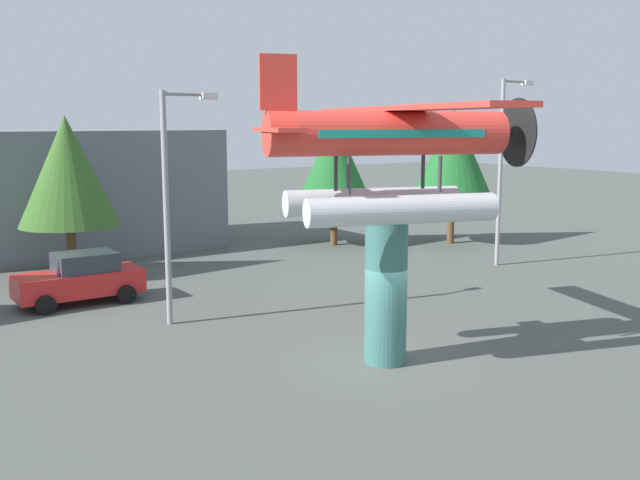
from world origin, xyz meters
name	(u,v)px	position (x,y,z in m)	size (l,w,h in m)	color
ground_plane	(385,362)	(0.00, 0.00, 0.00)	(140.00, 140.00, 0.00)	#4C514C
display_pedestal	(386,292)	(0.00, 0.00, 1.89)	(1.10, 1.10, 3.78)	#386B66
floatplane_monument	(393,153)	(0.12, -0.04, 5.45)	(7.20, 10.24, 4.00)	silver
car_mid_red	(80,278)	(-4.67, 10.79, 0.88)	(4.20, 2.02, 1.76)	red
streetlight_primary	(172,189)	(-2.97, 6.60, 4.19)	(1.84, 0.28, 7.13)	gray
streetlight_secondary	(504,159)	(12.53, 7.35, 4.63)	(1.84, 0.28, 7.99)	gray
storefront_building	(76,190)	(-1.46, 22.00, 2.90)	(12.57, 7.74, 5.79)	slate
tree_east	(67,171)	(-3.66, 15.33, 4.26)	(3.93, 3.93, 6.46)	brown
tree_center_back	(334,162)	(9.53, 15.65, 4.19)	(3.94, 3.94, 6.39)	brown
tree_far_east	(453,152)	(14.81, 12.72, 4.68)	(3.98, 3.98, 6.91)	brown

